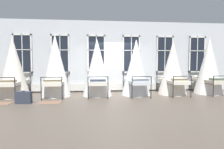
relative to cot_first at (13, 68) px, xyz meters
name	(u,v)px	position (x,y,z in m)	size (l,w,h in m)	color
ground	(116,94)	(4.49, 0.09, -1.25)	(25.38, 25.38, 0.00)	brown
back_wall_with_windows	(114,57)	(4.49, 1.14, 0.53)	(13.69, 0.10, 3.58)	silver
window_bank	(114,70)	(4.49, 1.02, -0.17)	(9.81, 0.10, 2.79)	black
cot_first	(13,68)	(0.00, 0.00, 0.00)	(1.32, 1.94, 2.59)	black
cot_second	(55,66)	(1.78, 0.00, 0.07)	(1.32, 1.94, 2.73)	black
cot_third	(97,68)	(3.60, -0.02, -0.02)	(1.32, 1.93, 2.55)	black
cot_fourth	(136,68)	(5.38, -0.07, -0.03)	(1.32, 1.94, 2.53)	black
cot_fifth	(173,68)	(7.12, -0.05, -0.04)	(1.32, 1.94, 2.51)	black
cot_sixth	(209,67)	(8.90, -0.07, 0.04)	(1.32, 1.94, 2.66)	black
rug_second	(50,102)	(1.82, -1.38, -1.25)	(0.80, 0.56, 0.01)	brown
suitcase_dark	(24,98)	(0.91, -1.45, -1.03)	(0.58, 0.27, 0.47)	#2D3342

